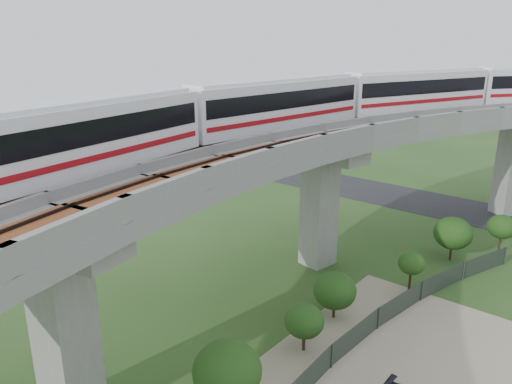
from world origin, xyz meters
TOP-DOWN VIEW (x-y plane):
  - ground at (0.00, 0.00)m, footprint 160.00×160.00m
  - asphalt_road at (0.00, 30.00)m, footprint 60.00×8.00m
  - viaduct at (3.84, 0.00)m, footprint 19.58×73.98m
  - metro_train at (2.13, 14.48)m, footprint 19.44×59.44m
  - fence at (9.75, 0.00)m, footprint 3.87×38.73m
  - tree_0 at (11.39, 20.88)m, footprint 2.24×2.24m
  - tree_1 at (8.72, 17.47)m, footprint 2.95×2.95m
  - tree_2 at (8.34, 10.43)m, footprint 1.81×1.81m
  - tree_3 at (5.98, 4.40)m, footprint 2.68×2.68m
  - tree_4 at (6.45, 0.37)m, footprint 2.21×2.21m
  - tree_5 at (6.73, -6.19)m, footprint 3.15×3.15m

SIDE VIEW (x-z plane):
  - ground at x=0.00m, z-range 0.00..0.00m
  - asphalt_road at x=0.00m, z-range 0.00..0.03m
  - fence at x=9.75m, z-range 0.00..1.50m
  - tree_4 at x=6.45m, z-range 0.47..3.30m
  - tree_3 at x=5.98m, z-range 0.37..3.41m
  - tree_2 at x=8.34m, z-range 0.71..3.70m
  - tree_1 at x=8.72m, z-range 0.51..4.04m
  - tree_0 at x=11.39m, z-range 0.73..4.11m
  - tree_5 at x=6.73m, z-range 0.64..4.61m
  - viaduct at x=3.84m, z-range 3.35..14.75m
  - metro_train at x=2.13m, z-range 10.49..14.13m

